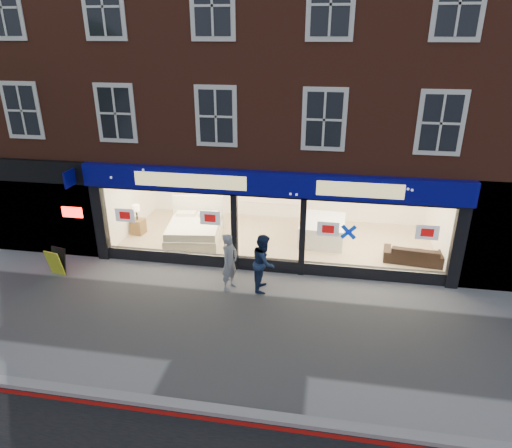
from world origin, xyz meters
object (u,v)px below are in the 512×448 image
(pedestrian_grey, at_px, (230,262))
(pedestrian_blue, at_px, (264,262))
(display_bed, at_px, (195,229))
(mattress_stack, at_px, (322,230))
(sofa, at_px, (414,254))
(a_board, at_px, (57,262))

(pedestrian_grey, bearing_deg, pedestrian_blue, -60.09)
(display_bed, distance_m, pedestrian_blue, 4.13)
(mattress_stack, height_order, pedestrian_grey, pedestrian_grey)
(display_bed, xyz_separation_m, mattress_stack, (4.51, 0.65, 0.02))
(mattress_stack, relative_size, sofa, 1.03)
(display_bed, distance_m, sofa, 7.53)
(mattress_stack, distance_m, sofa, 3.23)
(display_bed, bearing_deg, a_board, -146.24)
(a_board, bearing_deg, display_bed, 54.34)
(display_bed, bearing_deg, pedestrian_blue, -51.80)
(sofa, relative_size, pedestrian_blue, 1.12)
(mattress_stack, xyz_separation_m, a_board, (-8.02, -3.74, -0.05))
(mattress_stack, bearing_deg, pedestrian_blue, -113.98)
(a_board, xyz_separation_m, pedestrian_grey, (5.48, 0.08, 0.44))
(display_bed, bearing_deg, sofa, -11.89)
(pedestrian_grey, bearing_deg, display_bed, 54.01)
(mattress_stack, height_order, a_board, mattress_stack)
(pedestrian_grey, bearing_deg, mattress_stack, -13.91)
(a_board, distance_m, pedestrian_grey, 5.50)
(pedestrian_grey, bearing_deg, a_board, 111.60)
(mattress_stack, xyz_separation_m, pedestrian_grey, (-2.53, -3.66, 0.39))
(display_bed, distance_m, a_board, 4.68)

